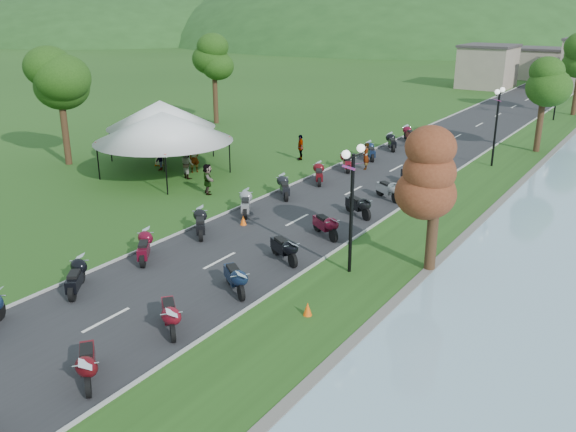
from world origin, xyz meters
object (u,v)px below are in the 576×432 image
Objects in this scene: vendor_tent_main at (164,144)px; pedestrian_c at (160,170)px; pedestrian_a at (195,172)px; pedestrian_b at (188,178)px.

pedestrian_c is (-1.34, 0.84, -2.00)m from vendor_tent_main.
pedestrian_c is (-2.23, -0.81, 0.00)m from pedestrian_a.
pedestrian_c is (-2.78, 0.44, 0.00)m from pedestrian_b.
vendor_tent_main is 3.22× the size of pedestrian_c.
pedestrian_a is at bearing -44.82° from pedestrian_b.
vendor_tent_main is 2.50m from pedestrian_b.
pedestrian_a is at bearing 83.72° from pedestrian_c.
pedestrian_b is at bearing -126.34° from pedestrian_a.
vendor_tent_main is 2.55m from pedestrian_c.
pedestrian_b is at bearing 54.63° from pedestrian_c.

